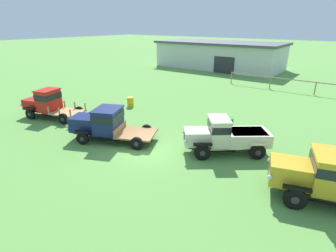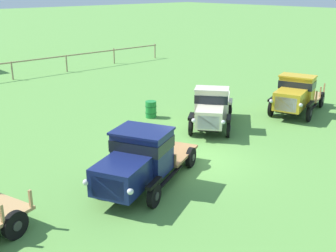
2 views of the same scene
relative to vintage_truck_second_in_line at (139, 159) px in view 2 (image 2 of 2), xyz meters
The scene contains 6 objects.
ground_plane 3.36m from the vintage_truck_second_in_line, ahead, with size 240.00×240.00×0.00m, color #5B9342.
paddock_fence 22.57m from the vintage_truck_second_in_line, 66.35° to the left, with size 19.44×0.63×1.38m.
vintage_truck_second_in_line is the anchor object (origin of this frame).
vintage_truck_midrow_center 7.50m from the vintage_truck_second_in_line, 22.12° to the left, with size 4.74×4.17×2.10m.
vintage_truck_far_side 11.91m from the vintage_truck_second_in_line, ahead, with size 5.43×3.36×2.17m.
oil_drum_beside_row 8.38m from the vintage_truck_second_in_line, 46.81° to the left, with size 0.61×0.61×0.90m.
Camera 2 is at (-11.51, -10.91, 6.82)m, focal length 45.00 mm.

